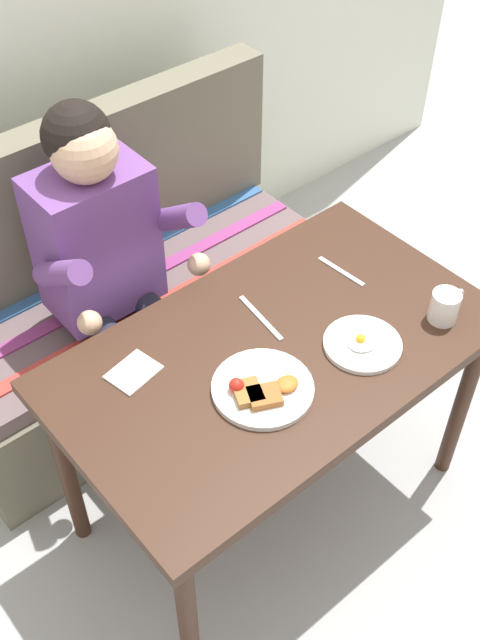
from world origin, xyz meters
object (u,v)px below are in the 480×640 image
Objects in this scene: plate_breakfast at (262,389)px; knife at (261,318)px; couch at (129,304)px; fork at (341,271)px; plate_eggs at (362,344)px; coffee_mug at (445,306)px; napkin at (134,372)px; table at (275,368)px; person at (109,257)px.

plate_breakfast is 0.26m from knife.
couch is 8.47× the size of fork.
coffee_mug is (0.25, -0.07, 0.04)m from plate_eggs.
couch reaches higher than napkin.
coffee_mug reaches higher than fork.
fork is at bearing 16.53° from table.
person is at bearing 103.31° from table.
plate_breakfast is 0.57m from coffee_mug.
plate_eggs reaches higher than napkin.
coffee_mug is at bearing -54.82° from person.
fork is at bearing -44.77° from person.
plate_eggs is 1.78× the size of coffee_mug.
couch is 11.43× the size of napkin.
coffee_mug is 0.86m from napkin.
plate_eggs is at bearing -78.80° from couch.
couch is at bearing 90.00° from table.
knife is (-0.31, 0.01, 0.00)m from fork.
table is at bearing -76.69° from person.
napkin reaches higher than table.
plate_eggs is at bearing -31.06° from napkin.
person is at bearing -128.58° from couch.
couch is 1.19× the size of person.
napkin is 0.74× the size of fork.
napkin is (-0.20, -0.42, -0.01)m from person.
coffee_mug is 0.69× the size of fork.
napkin is (-0.34, -0.59, 0.40)m from couch.
knife is at bearing -69.31° from person.
couch is 6.86× the size of plate_eggs.
couch reaches higher than plate_eggs.
person is at bearing 90.76° from plate_breakfast.
coffee_mug is at bearing -12.38° from plate_breakfast.
person reaches higher than fork.
table is 0.25m from plate_eggs.
knife is (0.04, -0.65, 0.40)m from couch.
table is at bearing 34.45° from plate_breakfast.
plate_breakfast is 2.21× the size of coffee_mug.
couch is (0.00, 0.76, -0.32)m from table.
person is 10.27× the size of coffee_mug.
plate_breakfast reaches higher than napkin.
plate_breakfast is 0.52m from fork.
person reaches higher than napkin.
fork is (0.49, -0.49, -0.01)m from person.
plate_eggs is (0.18, -0.14, 0.09)m from table.
table is 10.17× the size of coffee_mug.
knife is (0.38, -0.06, -0.00)m from napkin.
plate_breakfast reaches higher than table.
coffee_mug is at bearing -26.53° from napkin.
napkin is at bearing 178.16° from knife.
knife is at bearing 118.62° from plate_eggs.
knife is (0.18, -0.48, -0.01)m from person.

